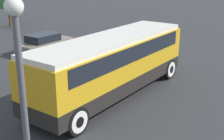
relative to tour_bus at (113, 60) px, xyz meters
The scene contains 4 objects.
ground_plane 1.84m from the tour_bus, behind, with size 120.00×120.00×0.00m, color #2D2D30.
tour_bus is the anchor object (origin of this frame).
parked_car_near 9.91m from the tour_bus, 67.49° to the left, with size 4.39×1.82×1.40m.
lamp_post 8.11m from the tour_bus, 160.28° to the right, with size 0.44×0.44×5.55m.
Camera 1 is at (-11.68, -8.49, 6.17)m, focal length 50.00 mm.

